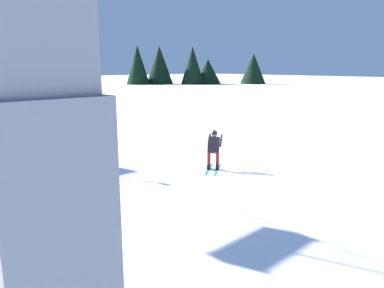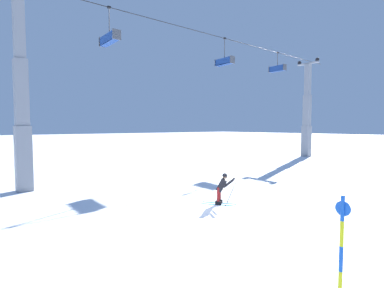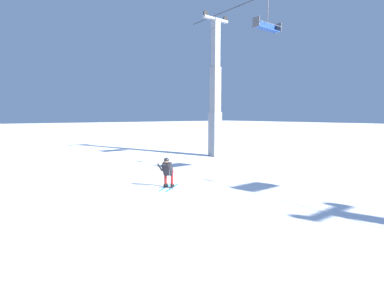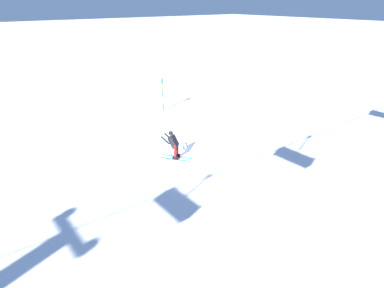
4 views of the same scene
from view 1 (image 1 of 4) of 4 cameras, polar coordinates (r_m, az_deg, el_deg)
The scene contains 3 objects.
ground_plane at distance 14.02m, azimuth 7.49°, elevation -4.05°, with size 260.00×260.00×0.00m, color white.
skier_carving_main at distance 13.93m, azimuth 3.43°, elevation -0.48°, with size 1.37×1.60×1.60m.
tree_line_ridge at distance 81.67m, azimuth -0.59°, elevation 11.98°, with size 20.66×25.59×8.26m.
Camera 1 is at (-8.50, 10.45, 3.87)m, focal length 34.12 mm.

